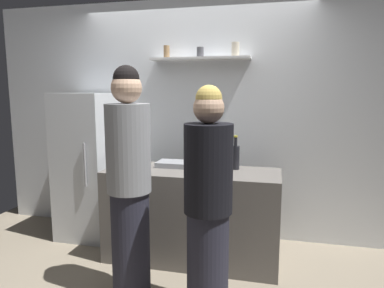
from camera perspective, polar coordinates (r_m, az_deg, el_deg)
name	(u,v)px	position (r m, az deg, el deg)	size (l,w,h in m)	color
ground_plane	(162,286)	(3.17, -4.87, -22.11)	(5.28, 5.28, 0.00)	gray
back_wall_assembly	(196,119)	(3.94, 0.64, 4.05)	(4.80, 0.32, 2.60)	white
refrigerator	(88,166)	(4.06, -16.65, -3.38)	(0.57, 0.62, 1.60)	silver
counter	(192,215)	(3.43, 0.00, -11.49)	(1.64, 0.60, 0.88)	#66605B
baking_pan	(175,164)	(3.46, -2.83, -3.26)	(0.34, 0.24, 0.05)	gray
utensil_holder	(222,166)	(3.21, 4.93, -3.55)	(0.09, 0.09, 0.23)	#B2B2B7
wine_bottle_dark_glass	(235,156)	(3.35, 7.07, -2.03)	(0.08, 0.08, 0.32)	black
wine_bottle_pale_glass	(128,154)	(3.49, -10.31, -1.54)	(0.07, 0.07, 0.35)	#B2BFB2
water_bottle_plastic	(140,159)	(3.36, -8.54, -2.49)	(0.09, 0.09, 0.21)	silver
person_grey_hoodie	(129,184)	(2.75, -10.19, -6.49)	(0.34, 0.34, 1.81)	#262633
person_blonde	(208,206)	(2.49, 2.63, -10.10)	(0.34, 0.34, 1.66)	#262633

